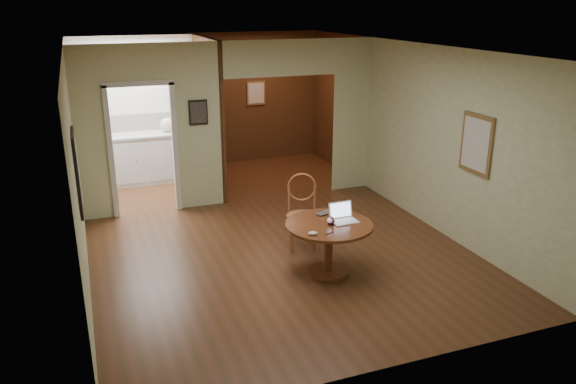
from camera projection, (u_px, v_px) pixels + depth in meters
name	position (u px, v px, depth m)	size (l,w,h in m)	color
floor	(287.00, 261.00, 7.50)	(5.00, 5.00, 0.00)	#462A14
room_shell	(199.00, 124.00, 9.67)	(5.20, 7.50, 5.00)	white
dining_table	(329.00, 237.00, 6.99)	(1.09, 1.09, 0.68)	maroon
chair	(302.00, 207.00, 7.77)	(0.56, 0.56, 1.05)	#A26039
open_laptop	(343.00, 216.00, 7.01)	(0.32, 0.28, 0.22)	white
closed_laptop	(328.00, 213.00, 7.23)	(0.29, 0.19, 0.02)	silver
mouse	(313.00, 233.00, 6.58)	(0.11, 0.06, 0.05)	white
wine_glass	(331.00, 221.00, 6.87)	(0.10, 0.10, 0.11)	white
pen	(329.00, 233.00, 6.63)	(0.01, 0.01, 0.13)	#0D0C56
kitchen_cabinet	(143.00, 158.00, 10.62)	(2.06, 0.60, 0.94)	silver
grocery_bag	(168.00, 125.00, 10.59)	(0.27, 0.23, 0.27)	beige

